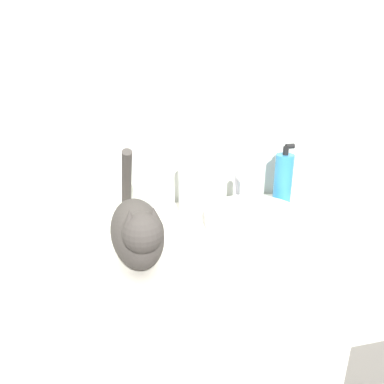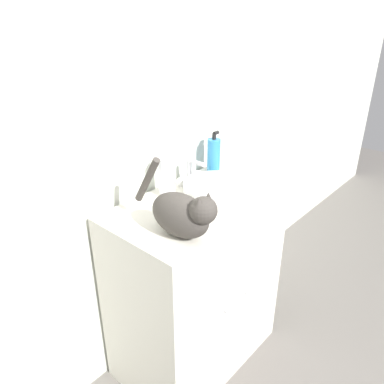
# 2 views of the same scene
# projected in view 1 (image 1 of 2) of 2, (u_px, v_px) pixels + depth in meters

# --- Properties ---
(wall_back) EXTENTS (6.00, 0.05, 2.50)m
(wall_back) POSITION_uv_depth(u_px,v_px,m) (189.00, 101.00, 1.28)
(wall_back) COLOR silver
(wall_back) RESTS_ON ground_plane
(vanity_cabinet) EXTENTS (0.78, 0.49, 0.90)m
(vanity_cabinet) POSITION_uv_depth(u_px,v_px,m) (207.00, 343.00, 1.32)
(vanity_cabinet) COLOR silver
(vanity_cabinet) RESTS_ON ground_plane
(sink_basin) EXTENTS (0.31, 0.31, 0.04)m
(sink_basin) POSITION_uv_depth(u_px,v_px,m) (254.00, 219.00, 1.18)
(sink_basin) COLOR silver
(sink_basin) RESTS_ON vanity_cabinet
(faucet) EXTENTS (0.15, 0.11, 0.12)m
(faucet) POSITION_uv_depth(u_px,v_px,m) (237.00, 191.00, 1.31)
(faucet) COLOR silver
(faucet) RESTS_ON vanity_cabinet
(cat) EXTENTS (0.15, 0.38, 0.28)m
(cat) POSITION_uv_depth(u_px,v_px,m) (138.00, 231.00, 0.95)
(cat) COLOR #47423D
(cat) RESTS_ON vanity_cabinet
(soap_bottle) EXTENTS (0.07, 0.07, 0.21)m
(soap_bottle) POSITION_uv_depth(u_px,v_px,m) (283.00, 178.00, 1.34)
(soap_bottle) COLOR #338CCC
(soap_bottle) RESTS_ON vanity_cabinet
(spray_bottle) EXTENTS (0.06, 0.06, 0.21)m
(spray_bottle) POSITION_uv_depth(u_px,v_px,m) (187.00, 184.00, 1.24)
(spray_bottle) COLOR silver
(spray_bottle) RESTS_ON vanity_cabinet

